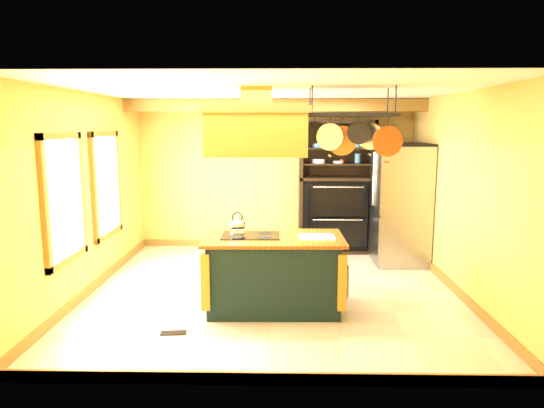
{
  "coord_description": "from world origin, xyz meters",
  "views": [
    {
      "loc": [
        0.12,
        -6.44,
        2.25
      ],
      "look_at": [
        -0.02,
        0.3,
        1.17
      ],
      "focal_mm": 32.0,
      "sensor_mm": 36.0,
      "label": 1
    }
  ],
  "objects_px": {
    "refrigerator": "(399,206)",
    "hutch": "(336,201)",
    "kitchen_island": "(274,272)",
    "range_hood": "(257,129)",
    "pot_rack": "(352,126)"
  },
  "relations": [
    {
      "from": "kitchen_island",
      "to": "refrigerator",
      "type": "xyz_separation_m",
      "value": [
        2.04,
        2.17,
        0.48
      ]
    },
    {
      "from": "pot_rack",
      "to": "hutch",
      "type": "relative_size",
      "value": 0.48
    },
    {
      "from": "range_hood",
      "to": "pot_rack",
      "type": "distance_m",
      "value": 1.11
    },
    {
      "from": "range_hood",
      "to": "refrigerator",
      "type": "height_order",
      "value": "range_hood"
    },
    {
      "from": "kitchen_island",
      "to": "range_hood",
      "type": "distance_m",
      "value": 1.76
    },
    {
      "from": "range_hood",
      "to": "refrigerator",
      "type": "distance_m",
      "value": 3.37
    },
    {
      "from": "kitchen_island",
      "to": "range_hood",
      "type": "xyz_separation_m",
      "value": [
        -0.2,
        -0.0,
        1.75
      ]
    },
    {
      "from": "range_hood",
      "to": "hutch",
      "type": "xyz_separation_m",
      "value": [
        1.27,
        2.92,
        -1.32
      ]
    },
    {
      "from": "pot_rack",
      "to": "hutch",
      "type": "height_order",
      "value": "pot_rack"
    },
    {
      "from": "refrigerator",
      "to": "kitchen_island",
      "type": "bearing_deg",
      "value": -133.29
    },
    {
      "from": "kitchen_island",
      "to": "refrigerator",
      "type": "height_order",
      "value": "refrigerator"
    },
    {
      "from": "refrigerator",
      "to": "pot_rack",
      "type": "bearing_deg",
      "value": -117.44
    },
    {
      "from": "kitchen_island",
      "to": "refrigerator",
      "type": "distance_m",
      "value": 3.02
    },
    {
      "from": "kitchen_island",
      "to": "pot_rack",
      "type": "bearing_deg",
      "value": -0.95
    },
    {
      "from": "refrigerator",
      "to": "hutch",
      "type": "height_order",
      "value": "hutch"
    }
  ]
}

